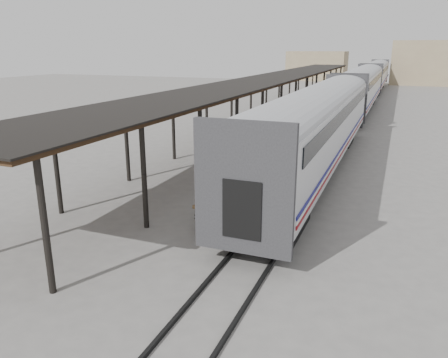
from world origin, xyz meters
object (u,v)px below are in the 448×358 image
baggage_cart (224,205)px  porter (219,186)px  pedestrian (251,125)px  luggage_tug (244,133)px

baggage_cart → porter: size_ratio=1.69×
baggage_cart → pedestrian: size_ratio=1.54×
baggage_cart → porter: (0.02, -0.65, 0.99)m
porter → pedestrian: size_ratio=0.91×
pedestrian → porter: bearing=119.8°
luggage_tug → pedestrian: bearing=115.3°
pedestrian → luggage_tug: bearing=109.2°
baggage_cart → luggage_tug: size_ratio=1.59×
baggage_cart → porter: 1.19m
luggage_tug → pedestrian: size_ratio=0.97×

